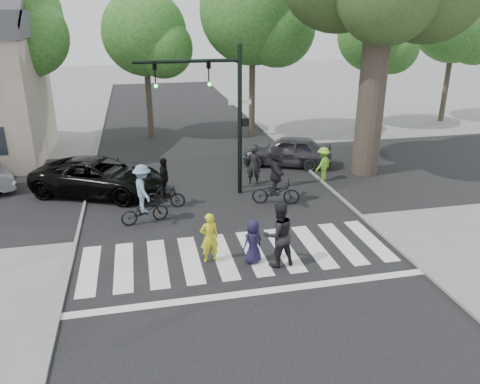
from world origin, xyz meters
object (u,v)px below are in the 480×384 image
object	(u,v)px
pedestrian_child	(253,242)
cyclist_right	(276,179)
pedestrian_adult	(279,234)
car_grey	(287,151)
traffic_signal	(218,101)
cyclist_left	(144,198)
car_suv	(99,177)
cyclist_mid	(165,187)
pedestrian_woman	(209,238)

from	to	relation	value
pedestrian_child	cyclist_right	xyz separation A→B (m)	(2.00, 4.31, 0.36)
pedestrian_adult	cyclist_right	world-z (taller)	cyclist_right
car_grey	pedestrian_adult	bearing A→B (deg)	4.14
traffic_signal	cyclist_left	size ratio (longest dim) A/B	2.76
traffic_signal	pedestrian_adult	world-z (taller)	traffic_signal
traffic_signal	car_grey	world-z (taller)	traffic_signal
pedestrian_adult	car_grey	xyz separation A→B (m)	(3.28, 9.33, -0.27)
car_suv	car_grey	size ratio (longest dim) A/B	1.25
cyclist_mid	car_suv	size ratio (longest dim) A/B	0.37
pedestrian_child	car_suv	size ratio (longest dim) A/B	0.26
cyclist_right	pedestrian_adult	bearing A→B (deg)	-105.78
pedestrian_adult	cyclist_right	distance (m)	4.80
cyclist_right	car_suv	bearing A→B (deg)	158.94
pedestrian_child	pedestrian_woman	bearing A→B (deg)	-40.14
pedestrian_child	car_grey	bearing A→B (deg)	-138.42
pedestrian_child	pedestrian_adult	size ratio (longest dim) A/B	0.69
car_suv	pedestrian_adult	bearing A→B (deg)	-118.39
pedestrian_child	car_suv	distance (m)	8.45
pedestrian_woman	pedestrian_child	xyz separation A→B (m)	(1.26, -0.35, -0.10)
cyclist_mid	car_grey	xyz separation A→B (m)	(6.24, 4.13, -0.08)
car_suv	pedestrian_woman	bearing A→B (deg)	-127.28
cyclist_mid	pedestrian_woman	bearing A→B (deg)	-77.49
pedestrian_adult	car_suv	world-z (taller)	pedestrian_adult
pedestrian_woman	car_grey	size ratio (longest dim) A/B	0.37
pedestrian_adult	car_suv	xyz separation A→B (m)	(-5.52, 7.24, -0.25)
traffic_signal	cyclist_right	size ratio (longest dim) A/B	2.53
pedestrian_woman	cyclist_right	world-z (taller)	cyclist_right
cyclist_left	car_suv	xyz separation A→B (m)	(-1.73, 3.32, -0.19)
car_grey	pedestrian_child	bearing A→B (deg)	-0.24
cyclist_left	car_suv	size ratio (longest dim) A/B	0.40
traffic_signal	car_suv	xyz separation A→B (m)	(-4.85, 1.16, -3.15)
traffic_signal	cyclist_mid	xyz separation A→B (m)	(-2.30, -0.89, -3.08)
pedestrian_child	cyclist_right	bearing A→B (deg)	-139.49
cyclist_right	car_grey	bearing A→B (deg)	67.23
traffic_signal	car_suv	distance (m)	5.90
pedestrian_child	pedestrian_adult	bearing A→B (deg)	131.63
pedestrian_child	cyclist_mid	bearing A→B (deg)	-89.76
car_grey	cyclist_right	bearing A→B (deg)	0.75
pedestrian_woman	car_suv	xyz separation A→B (m)	(-3.56, 6.59, -0.04)
pedestrian_child	cyclist_left	world-z (taller)	cyclist_left
cyclist_mid	car_grey	size ratio (longest dim) A/B	0.46
pedestrian_child	pedestrian_adult	world-z (taller)	pedestrian_adult
pedestrian_child	car_grey	distance (m)	9.86
pedestrian_child	cyclist_left	size ratio (longest dim) A/B	0.64
traffic_signal	pedestrian_woman	bearing A→B (deg)	-103.35
pedestrian_adult	cyclist_left	world-z (taller)	cyclist_left
car_suv	cyclist_left	bearing A→B (deg)	-128.16
pedestrian_adult	traffic_signal	bearing A→B (deg)	-93.41
pedestrian_woman	pedestrian_adult	distance (m)	2.07
cyclist_left	car_grey	bearing A→B (deg)	37.42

